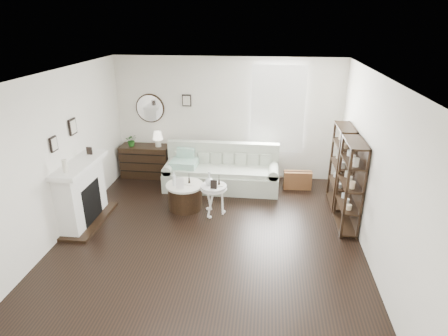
# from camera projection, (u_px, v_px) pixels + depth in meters

# --- Properties ---
(room) EXTENTS (5.50, 5.50, 5.50)m
(room) POSITION_uv_depth(u_px,v_px,m) (261.00, 110.00, 8.11)
(room) COLOR black
(room) RESTS_ON ground
(fireplace) EXTENTS (0.50, 1.40, 1.84)m
(fireplace) POSITION_uv_depth(u_px,v_px,m) (83.00, 195.00, 6.63)
(fireplace) COLOR white
(fireplace) RESTS_ON ground
(shelf_unit_far) EXTENTS (0.30, 0.80, 1.60)m
(shelf_unit_far) POSITION_uv_depth(u_px,v_px,m) (341.00, 166.00, 7.18)
(shelf_unit_far) COLOR black
(shelf_unit_far) RESTS_ON ground
(shelf_unit_near) EXTENTS (0.30, 0.80, 1.60)m
(shelf_unit_near) POSITION_uv_depth(u_px,v_px,m) (350.00, 186.00, 6.36)
(shelf_unit_near) COLOR black
(shelf_unit_near) RESTS_ON ground
(sofa) EXTENTS (2.43, 0.84, 0.94)m
(sofa) POSITION_uv_depth(u_px,v_px,m) (222.00, 173.00, 8.11)
(sofa) COLOR #ADB6A2
(sofa) RESTS_ON ground
(quilt) EXTENTS (0.57, 0.48, 0.14)m
(quilt) POSITION_uv_depth(u_px,v_px,m) (184.00, 164.00, 7.99)
(quilt) COLOR #2A9C70
(quilt) RESTS_ON sofa
(suitcase) EXTENTS (0.60, 0.22, 0.39)m
(suitcase) POSITION_uv_depth(u_px,v_px,m) (297.00, 180.00, 8.07)
(suitcase) COLOR brown
(suitcase) RESTS_ON ground
(dresser) EXTENTS (1.11, 0.48, 0.74)m
(dresser) POSITION_uv_depth(u_px,v_px,m) (146.00, 161.00, 8.64)
(dresser) COLOR black
(dresser) RESTS_ON ground
(table_lamp) EXTENTS (0.28, 0.28, 0.35)m
(table_lamp) POSITION_uv_depth(u_px,v_px,m) (158.00, 139.00, 8.40)
(table_lamp) COLOR white
(table_lamp) RESTS_ON dresser
(potted_plant) EXTENTS (0.31, 0.28, 0.28)m
(potted_plant) POSITION_uv_depth(u_px,v_px,m) (132.00, 140.00, 8.44)
(potted_plant) COLOR #1C4F16
(potted_plant) RESTS_ON dresser
(drum_table) EXTENTS (0.72, 0.72, 0.50)m
(drum_table) POSITION_uv_depth(u_px,v_px,m) (185.00, 196.00, 7.23)
(drum_table) COLOR black
(drum_table) RESTS_ON ground
(pedestal_table) EXTENTS (0.49, 0.49, 0.59)m
(pedestal_table) POSITION_uv_depth(u_px,v_px,m) (214.00, 188.00, 6.88)
(pedestal_table) COLOR silver
(pedestal_table) RESTS_ON ground
(eiffel_drum) EXTENTS (0.14, 0.14, 0.19)m
(eiffel_drum) POSITION_uv_depth(u_px,v_px,m) (189.00, 179.00, 7.14)
(eiffel_drum) COLOR black
(eiffel_drum) RESTS_ON drum_table
(bottle_drum) EXTENTS (0.06, 0.06, 0.27)m
(bottle_drum) POSITION_uv_depth(u_px,v_px,m) (174.00, 179.00, 7.03)
(bottle_drum) COLOR silver
(bottle_drum) RESTS_ON drum_table
(card_frame_drum) EXTENTS (0.15, 0.07, 0.20)m
(card_frame_drum) POSITION_uv_depth(u_px,v_px,m) (180.00, 183.00, 6.94)
(card_frame_drum) COLOR silver
(card_frame_drum) RESTS_ON drum_table
(eiffel_ped) EXTENTS (0.11, 0.11, 0.18)m
(eiffel_ped) POSITION_uv_depth(u_px,v_px,m) (219.00, 181.00, 6.85)
(eiffel_ped) COLOR black
(eiffel_ped) RESTS_ON pedestal_table
(flask_ped) EXTENTS (0.14, 0.14, 0.27)m
(flask_ped) POSITION_uv_depth(u_px,v_px,m) (209.00, 178.00, 6.84)
(flask_ped) COLOR silver
(flask_ped) RESTS_ON pedestal_table
(card_frame_ped) EXTENTS (0.12, 0.06, 0.16)m
(card_frame_ped) POSITION_uv_depth(u_px,v_px,m) (214.00, 185.00, 6.71)
(card_frame_ped) COLOR black
(card_frame_ped) RESTS_ON pedestal_table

